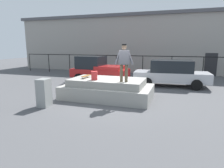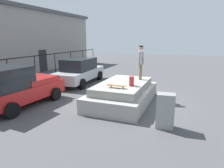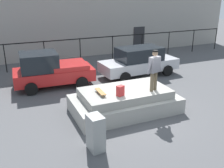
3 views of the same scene
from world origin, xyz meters
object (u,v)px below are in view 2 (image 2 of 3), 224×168
object	(u,v)px
skateboarder	(141,60)
backpack	(132,81)
skateboard	(116,86)
car_red_pickup_near	(16,87)
car_silver_sedan_mid	(79,71)
utility_box	(165,111)

from	to	relation	value
skateboarder	backpack	world-z (taller)	skateboarder
skateboard	car_red_pickup_near	bearing A→B (deg)	104.76
car_red_pickup_near	car_silver_sedan_mid	size ratio (longest dim) A/B	0.88
skateboarder	utility_box	world-z (taller)	skateboarder
car_red_pickup_near	car_silver_sedan_mid	world-z (taller)	car_red_pickup_near
car_silver_sedan_mid	backpack	bearing A→B (deg)	-126.23
utility_box	car_red_pickup_near	bearing A→B (deg)	85.77
skateboarder	skateboard	xyz separation A→B (m)	(-2.13, 0.51, -0.88)
backpack	utility_box	bearing A→B (deg)	-153.22
backpack	car_silver_sedan_mid	bearing A→B (deg)	35.05
skateboard	car_red_pickup_near	world-z (taller)	car_red_pickup_near
backpack	car_red_pickup_near	bearing A→B (deg)	91.74
skateboard	car_silver_sedan_mid	distance (m)	5.83
car_silver_sedan_mid	utility_box	bearing A→B (deg)	-128.62
backpack	car_silver_sedan_mid	size ratio (longest dim) A/B	0.09
backpack	car_red_pickup_near	distance (m)	5.16
car_silver_sedan_mid	utility_box	distance (m)	8.10
skateboarder	car_red_pickup_near	world-z (taller)	skateboarder
car_red_pickup_near	utility_box	distance (m)	6.51
skateboard	utility_box	distance (m)	2.41
skateboarder	car_red_pickup_near	bearing A→B (deg)	123.94
car_red_pickup_near	car_silver_sedan_mid	xyz separation A→B (m)	(5.21, -0.18, -0.05)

